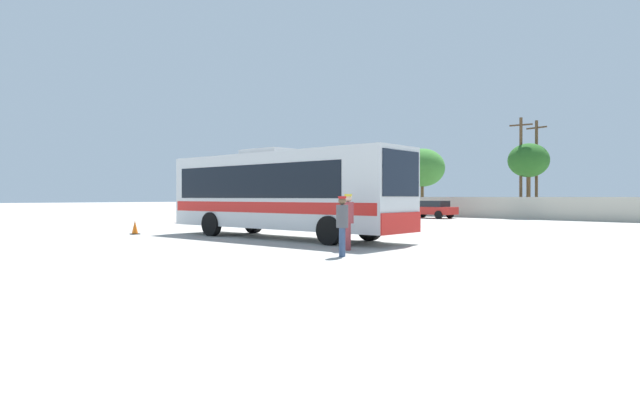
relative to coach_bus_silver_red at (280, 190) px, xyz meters
name	(u,v)px	position (x,y,z in m)	size (l,w,h in m)	color
ground_plane	(413,227)	(-0.55, 10.12, -1.99)	(300.00, 300.00, 0.00)	#A3A099
perimeter_wall	(531,208)	(-0.55, 25.45, -1.13)	(80.00, 0.30, 1.71)	#B2AD9E
coach_bus_silver_red	(280,190)	(0.00, 0.00, 0.00)	(11.66, 3.52, 3.73)	silver
attendant_by_bus_door	(348,218)	(5.40, -1.72, -0.96)	(0.50, 0.50, 1.80)	#99383D
passenger_waiting_on_apron	(342,222)	(6.51, -3.19, -1.00)	(0.47, 0.47, 1.73)	#33476B
vendor_umbrella_near_gate_red	(197,195)	(-14.29, 4.73, -0.16)	(2.04, 2.04, 2.16)	gray
parked_car_leftmost_grey	(368,207)	(-13.16, 21.12, -1.19)	(4.54, 2.19, 1.52)	slate
parked_car_second_red	(431,209)	(-7.14, 21.86, -1.23)	(4.13, 2.13, 1.41)	red
utility_pole_near	(521,166)	(-2.22, 27.34, 2.27)	(1.79, 0.46, 8.15)	#4C3823
utility_pole_far	(536,167)	(-1.57, 28.79, 2.19)	(1.80, 0.41, 8.00)	#4C3823
roadside_tree_left	(422,168)	(-14.11, 30.77, 2.70)	(4.56, 4.56, 6.64)	brown
roadside_tree_midleft	(529,161)	(-1.74, 27.68, 2.65)	(3.23, 3.23, 6.05)	brown
traffic_cone_on_apron	(135,228)	(-6.23, -3.40, -1.68)	(0.36, 0.36, 0.64)	black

